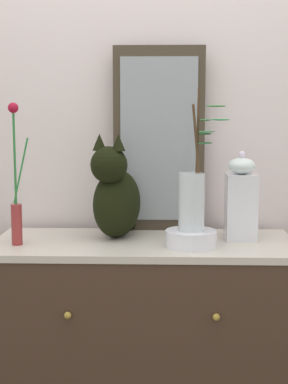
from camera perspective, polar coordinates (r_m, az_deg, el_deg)
name	(u,v)px	position (r m, az deg, el deg)	size (l,w,h in m)	color
wall_back	(146,127)	(2.31, 0.24, 6.60)	(4.40, 0.08, 2.60)	silver
sideboard	(144,358)	(2.20, 0.00, -16.42)	(1.10, 0.48, 0.89)	#402D21
mirror_leaning	(159,139)	(2.21, 1.51, 5.33)	(0.36, 0.03, 0.72)	#3F3426
cat_sitting	(116,196)	(2.09, -2.86, -0.36)	(0.24, 0.46, 0.39)	black
vase_slim_green	(16,200)	(2.02, -12.79, -0.75)	(0.07, 0.04, 0.50)	maroon
bowl_porcelain	(191,239)	(1.97, 4.78, -4.71)	(0.18, 0.18, 0.06)	white
vase_glass_clear	(193,196)	(1.94, 4.93, -0.44)	(0.17, 0.12, 0.49)	silver
jar_lidded_porcelain	(241,200)	(2.09, 9.77, -0.78)	(0.11, 0.11, 0.32)	white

